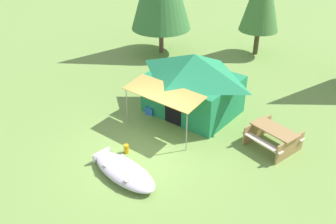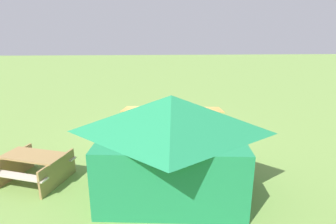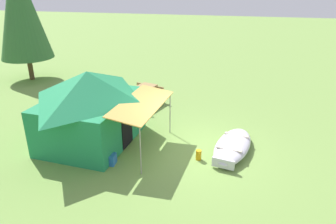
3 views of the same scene
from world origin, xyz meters
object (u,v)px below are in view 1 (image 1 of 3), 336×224
Objects in this scene: cooler_box at (152,109)px; fuel_can at (126,149)px; beached_rowboat at (124,171)px; picnic_table at (273,136)px; canvas_cabin_tent at (193,83)px.

fuel_can is at bearing -73.05° from cooler_box.
fuel_can is at bearing 125.91° from beached_rowboat.
picnic_table is 3.50× the size of cooler_box.
fuel_can is (0.83, -2.72, -0.00)m from cooler_box.
canvas_cabin_tent is 2.09× the size of picnic_table.
canvas_cabin_tent is 3.93m from fuel_can.
canvas_cabin_tent is 2.00m from cooler_box.
beached_rowboat is at bearing -86.77° from canvas_cabin_tent.
cooler_box is 1.75× the size of fuel_can.
cooler_box is at bearing 112.73° from beached_rowboat.
picnic_table reaches higher than cooler_box.
cooler_box is at bearing 106.95° from fuel_can.
fuel_can is at bearing -142.94° from picnic_table.
cooler_box is at bearing -141.86° from canvas_cabin_tent.
picnic_table is at bearing 37.06° from fuel_can.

